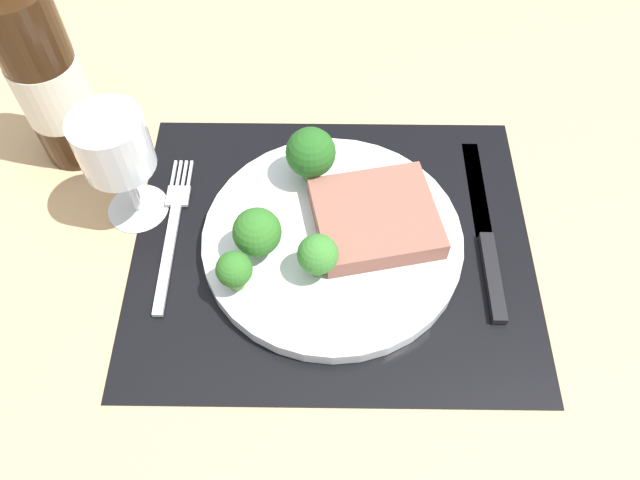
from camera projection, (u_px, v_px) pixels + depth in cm
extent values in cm
cube|color=tan|center=(332.00, 253.00, 65.56)|extent=(140.00, 110.00, 3.00)
cube|color=black|center=(332.00, 245.00, 64.19)|extent=(40.62, 34.14, 0.30)
cylinder|color=silver|center=(332.00, 240.00, 63.40)|extent=(26.26, 26.26, 1.60)
cube|color=#8C5647|center=(375.00, 218.00, 62.50)|extent=(13.85, 13.00, 2.32)
cylinder|color=#5B8942|center=(311.00, 171.00, 66.31)|extent=(1.90, 1.90, 1.60)
sphere|color=#235B1E|center=(311.00, 152.00, 63.81)|extent=(5.19, 5.19, 5.19)
cylinder|color=#5B8942|center=(318.00, 268.00, 59.78)|extent=(1.30, 1.30, 1.45)
sphere|color=#387A2D|center=(318.00, 254.00, 57.80)|extent=(3.88, 3.88, 3.88)
cylinder|color=#5B8942|center=(237.00, 281.00, 59.03)|extent=(1.52, 1.52, 1.33)
sphere|color=#2D6B23|center=(234.00, 269.00, 57.26)|extent=(3.44, 3.44, 3.44)
cylinder|color=#5B8942|center=(259.00, 247.00, 61.18)|extent=(1.31, 1.31, 1.28)
sphere|color=#2D6B23|center=(257.00, 232.00, 58.98)|extent=(4.70, 4.70, 4.70)
cube|color=silver|center=(167.00, 258.00, 62.85)|extent=(1.00, 13.00, 0.50)
cube|color=silver|center=(178.00, 196.00, 67.18)|extent=(2.40, 2.60, 0.40)
cube|color=silver|center=(174.00, 174.00, 68.90)|extent=(0.30, 3.60, 0.35)
cube|color=silver|center=(179.00, 174.00, 68.90)|extent=(0.30, 3.60, 0.35)
cube|color=silver|center=(185.00, 174.00, 68.90)|extent=(0.30, 3.60, 0.35)
cube|color=silver|center=(190.00, 174.00, 68.89)|extent=(0.30, 3.60, 0.35)
cube|color=black|center=(493.00, 276.00, 61.46)|extent=(1.40, 10.00, 0.80)
cube|color=silver|center=(477.00, 186.00, 68.05)|extent=(1.80, 13.00, 0.30)
cylinder|color=#331E0F|center=(48.00, 80.00, 63.27)|extent=(7.03, 7.03, 20.41)
cylinder|color=silver|center=(51.00, 87.00, 64.12)|extent=(7.17, 7.17, 7.14)
cylinder|color=silver|center=(138.00, 208.00, 66.73)|extent=(6.44, 6.44, 0.40)
cylinder|color=silver|center=(130.00, 187.00, 63.71)|extent=(0.80, 0.80, 6.87)
cylinder|color=silver|center=(112.00, 144.00, 58.36)|extent=(7.04, 7.04, 6.00)
cylinder|color=tan|center=(118.00, 158.00, 59.99)|extent=(6.19, 6.19, 2.08)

